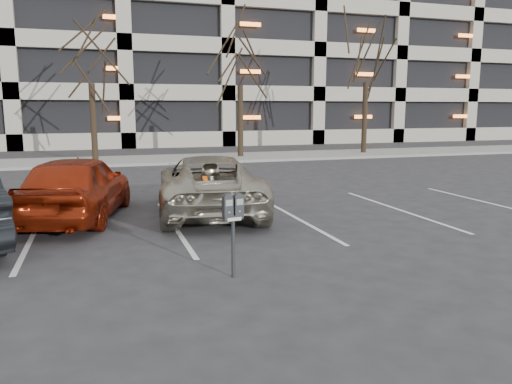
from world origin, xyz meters
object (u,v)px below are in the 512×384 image
tree_d (367,37)px  car_red (77,187)px  suv_silver (209,184)px  tree_c (240,39)px  tree_b (89,33)px  parking_meter (233,215)px

tree_d → car_red: size_ratio=1.96×
car_red → suv_silver: bearing=-169.1°
tree_c → car_red: bearing=-120.7°
tree_b → tree_c: 7.00m
tree_c → parking_meter: bearing=-106.2°
tree_b → car_red: (-0.37, -12.40, -5.06)m
tree_b → suv_silver: bearing=-78.1°
tree_c → tree_d: (7.00, 0.00, 0.39)m
parking_meter → suv_silver: (0.67, 4.75, -0.26)m
tree_d → suv_silver: bearing=-132.1°
car_red → parking_meter: bearing=129.4°
tree_d → suv_silver: size_ratio=1.63×
parking_meter → tree_d: bearing=45.8°
tree_c → car_red: (-7.37, -12.40, -5.08)m
tree_b → tree_d: size_ratio=0.93×
tree_b → parking_meter: (1.96, -17.30, -4.85)m
tree_d → tree_b: bearing=180.0°
tree_d → car_red: 19.75m
tree_c → car_red: size_ratio=1.83×
tree_b → parking_meter: tree_b is taller
tree_b → suv_silver: size_ratio=1.52×
tree_c → suv_silver: bearing=-109.2°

